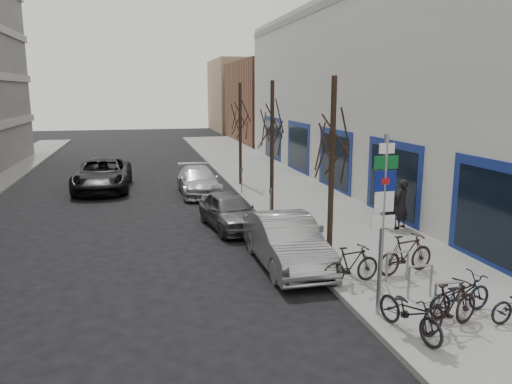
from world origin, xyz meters
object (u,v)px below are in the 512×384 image
bike_mid_curb (460,292)px  tree_far (240,110)px  highway_sign_pole (383,215)px  lane_car (103,174)px  parked_car_mid (229,211)px  meter_mid (271,201)px  bike_far_inner (406,254)px  parked_car_front (286,241)px  bike_near_left (410,309)px  tree_near (333,127)px  pedestrian_far (389,206)px  bike_near_right (450,306)px  tree_mid (272,116)px  parked_car_back (199,181)px  meter_front (321,243)px  bike_mid_inner (351,265)px  meter_back (242,178)px  bike_rack (420,278)px  pedestrian_near (401,204)px

bike_mid_curb → tree_far: bearing=-5.6°
highway_sign_pole → lane_car: highway_sign_pole is taller
tree_far → parked_car_mid: bearing=-104.4°
tree_far → meter_mid: size_ratio=4.33×
meter_mid → bike_far_inner: size_ratio=0.68×
bike_mid_curb → lane_car: size_ratio=0.30×
tree_far → parked_car_front: bearing=-95.4°
bike_far_inner → parked_car_mid: 7.27m
bike_near_left → parked_car_mid: bearing=90.3°
tree_near → parked_car_front: size_ratio=1.20×
pedestrian_far → tree_far: bearing=-35.2°
meter_mid → bike_near_right: bearing=-82.1°
meter_mid → bike_far_inner: meter_mid is taller
tree_mid → parked_car_back: (-2.46, 4.95, -3.43)m
bike_near_right → parked_car_front: size_ratio=0.39×
meter_front → lane_car: 15.70m
highway_sign_pole → bike_mid_inner: (0.13, 1.81, -1.78)m
parked_car_mid → lane_car: 10.19m
meter_front → meter_back: bearing=90.0°
parked_car_back → bike_near_right: bearing=-78.7°
parked_car_mid → bike_mid_curb: bearing=-75.3°
meter_front → lane_car: size_ratio=0.22×
tree_far → pedestrian_far: size_ratio=3.33×
parked_car_front → bike_mid_inner: bearing=-62.5°
bike_rack → bike_mid_inner: bearing=136.8°
bike_rack → lane_car: 18.58m
highway_sign_pole → bike_near_right: highway_sign_pole is taller
bike_mid_inner → pedestrian_far: 5.94m
bike_near_left → pedestrian_far: bearing=52.9°
meter_mid → pedestrian_near: bearing=-25.7°
bike_near_right → parked_car_front: parked_car_front is taller
highway_sign_pole → meter_front: size_ratio=3.31×
highway_sign_pole → pedestrian_near: bearing=57.3°
bike_far_inner → parked_car_mid: (-3.78, 6.21, -0.04)m
meter_front → tree_near: bearing=48.0°
meter_front → bike_mid_curb: bearing=-59.6°
bike_mid_inner → pedestrian_near: size_ratio=0.96×
tree_mid → bike_far_inner: bearing=-77.8°
meter_front → bike_far_inner: 2.32m
tree_far → bike_near_left: (-0.02, -17.54, -3.39)m
bike_far_inner → meter_front: bearing=56.0°
tree_near → bike_near_left: 5.66m
tree_mid → bike_mid_inner: tree_mid is taller
parked_car_back → pedestrian_near: size_ratio=2.57×
tree_mid → parked_car_front: tree_mid is taller
tree_far → pedestrian_near: 11.25m
highway_sign_pole → meter_mid: highway_sign_pole is taller
bike_mid_inner → pedestrian_far: size_ratio=1.05×
meter_front → bike_near_right: meter_front is taller
tree_near → meter_front: tree_near is taller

